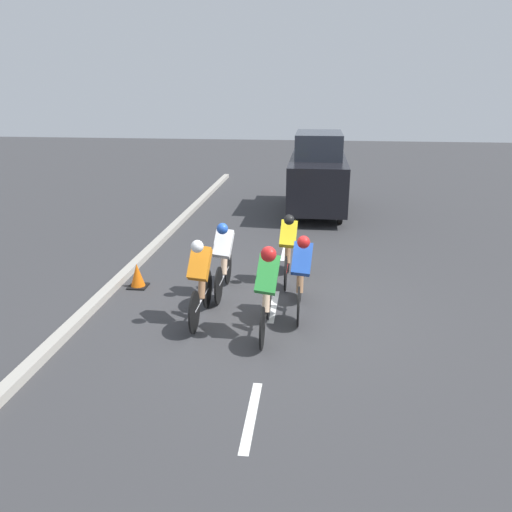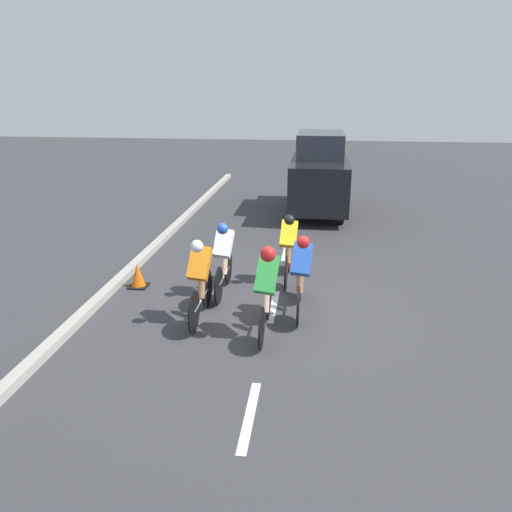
{
  "view_description": "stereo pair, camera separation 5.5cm",
  "coord_description": "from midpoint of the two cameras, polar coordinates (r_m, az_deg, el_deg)",
  "views": [
    {
      "loc": [
        -0.65,
        8.03,
        3.77
      ],
      "look_at": [
        0.32,
        -0.21,
        0.95
      ],
      "focal_mm": 35.0,
      "sensor_mm": 36.0,
      "label": 1
    },
    {
      "loc": [
        -0.71,
        8.02,
        3.77
      ],
      "look_at": [
        0.32,
        -0.21,
        0.95
      ],
      "focal_mm": 35.0,
      "sensor_mm": 36.0,
      "label": 2
    }
  ],
  "objects": [
    {
      "name": "curb",
      "position": [
        9.83,
        -17.13,
        -4.23
      ],
      "size": [
        0.2,
        26.68,
        0.14
      ],
      "primitive_type": "cube",
      "color": "#A8A399",
      "rests_on": "ground"
    },
    {
      "name": "cyclist_white",
      "position": [
        9.35,
        -3.91,
        -0.06
      ],
      "size": [
        0.38,
        1.69,
        1.47
      ],
      "color": "black",
      "rests_on": "ground"
    },
    {
      "name": "cyclist_orange",
      "position": [
        8.3,
        -6.58,
        -2.52
      ],
      "size": [
        0.37,
        1.69,
        1.5
      ],
      "color": "black",
      "rests_on": "ground"
    },
    {
      "name": "lane_stripe_far",
      "position": [
        12.06,
        3.17,
        0.54
      ],
      "size": [
        0.12,
        1.4,
        0.01
      ],
      "primitive_type": "cube",
      "color": "white",
      "rests_on": "ground"
    },
    {
      "name": "lane_stripe_mid",
      "position": [
        9.08,
        1.85,
        -5.74
      ],
      "size": [
        0.12,
        1.4,
        0.01
      ],
      "primitive_type": "cube",
      "color": "white",
      "rests_on": "ground"
    },
    {
      "name": "ground_plane",
      "position": [
        8.89,
        1.73,
        -6.32
      ],
      "size": [
        60.0,
        60.0,
        0.0
      ],
      "primitive_type": "plane",
      "color": "#38383A"
    },
    {
      "name": "support_car",
      "position": [
        15.83,
        6.96,
        9.3
      ],
      "size": [
        1.7,
        4.34,
        2.45
      ],
      "color": "black",
      "rests_on": "ground"
    },
    {
      "name": "cyclist_yellow",
      "position": [
        9.97,
        3.52,
        1.12
      ],
      "size": [
        0.35,
        1.72,
        1.47
      ],
      "color": "black",
      "rests_on": "ground"
    },
    {
      "name": "lane_stripe_near",
      "position": [
        6.33,
        -0.81,
        -17.78
      ],
      "size": [
        0.12,
        1.4,
        0.01
      ],
      "primitive_type": "cube",
      "color": "white",
      "rests_on": "ground"
    },
    {
      "name": "cyclist_green",
      "position": [
        7.74,
        1.05,
        -3.51
      ],
      "size": [
        0.39,
        1.68,
        1.56
      ],
      "color": "black",
      "rests_on": "ground"
    },
    {
      "name": "traffic_cone",
      "position": [
        10.12,
        -13.55,
        -2.22
      ],
      "size": [
        0.36,
        0.36,
        0.49
      ],
      "color": "black",
      "rests_on": "ground"
    },
    {
      "name": "cyclist_blue",
      "position": [
        8.52,
        4.99,
        -1.85
      ],
      "size": [
        0.37,
        1.71,
        1.5
      ],
      "color": "black",
      "rests_on": "ground"
    }
  ]
}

